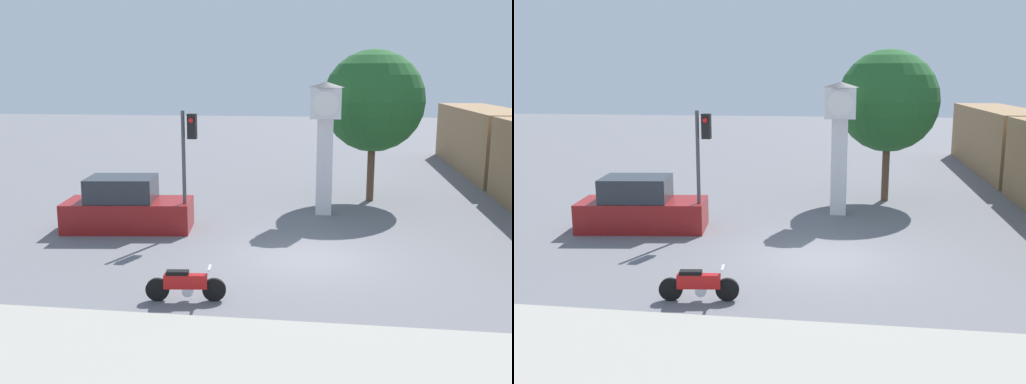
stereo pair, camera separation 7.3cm
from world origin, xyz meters
The scene contains 6 objects.
ground_plane centered at (0.00, 0.00, 0.00)m, with size 120.00×120.00×0.00m, color slate.
motorcycle centered at (-2.62, -3.50, 0.39)m, with size 1.85×0.43×0.82m.
clock_tower centered at (0.34, 5.56, 3.25)m, with size 1.33×1.33×4.90m.
traffic_light centered at (-3.98, 2.21, 2.77)m, with size 0.50×0.35×4.02m.
street_tree centered at (2.21, 8.20, 4.11)m, with size 4.11×4.11×6.18m.
parked_car centered at (-6.19, 2.39, 0.75)m, with size 4.40×2.32×1.80m.
Camera 1 is at (0.66, -15.54, 5.05)m, focal length 40.00 mm.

